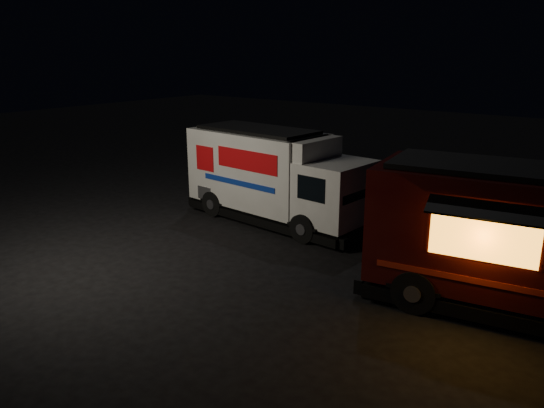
{
  "coord_description": "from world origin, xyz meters",
  "views": [
    {
      "loc": [
        10.17,
        -10.65,
        5.77
      ],
      "look_at": [
        0.6,
        2.0,
        1.11
      ],
      "focal_mm": 35.0,
      "sensor_mm": 36.0,
      "label": 1
    }
  ],
  "objects": [
    {
      "name": "red_truck",
      "position": [
        8.11,
        1.48,
        1.67
      ],
      "size": [
        7.49,
        3.7,
        3.34
      ],
      "primitive_type": null,
      "rotation": [
        0.0,
        0.0,
        0.15
      ],
      "color": "#370D0A",
      "rests_on": "ground"
    },
    {
      "name": "white_truck",
      "position": [
        -0.25,
        3.45,
        1.58
      ],
      "size": [
        7.15,
        2.92,
        3.16
      ],
      "primitive_type": null,
      "rotation": [
        0.0,
        0.0,
        -0.08
      ],
      "color": "silver",
      "rests_on": "ground"
    },
    {
      "name": "ground",
      "position": [
        0.0,
        0.0,
        0.0
      ],
      "size": [
        80.0,
        80.0,
        0.0
      ],
      "primitive_type": "plane",
      "color": "black",
      "rests_on": "ground"
    }
  ]
}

